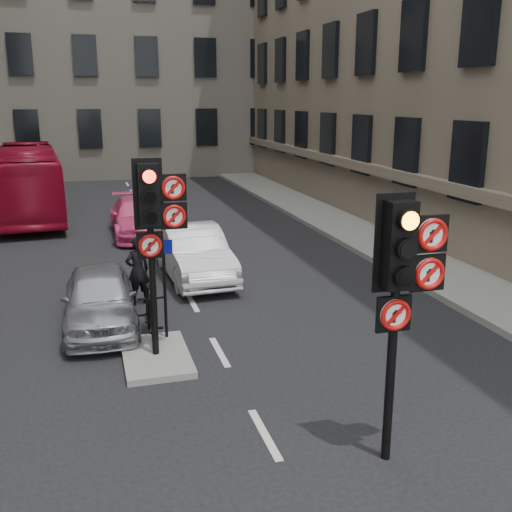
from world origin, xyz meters
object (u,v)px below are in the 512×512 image
car_silver (100,298)px  bus_red (28,181)px  motorcyclist (138,271)px  motorcycle (150,314)px  info_sign (164,275)px  car_white (194,253)px  signal_near (403,274)px  car_pink (138,217)px  signal_far (155,216)px

car_silver → bus_red: bus_red is taller
car_silver → motorcyclist: 1.53m
motorcycle → motorcyclist: (-0.04, 2.22, 0.28)m
info_sign → car_silver: bearing=153.5°
motorcycle → motorcyclist: motorcyclist is taller
info_sign → motorcyclist: bearing=116.8°
car_white → bus_red: size_ratio=0.42×
signal_near → motorcycle: 6.03m
motorcycle → motorcyclist: bearing=91.6°
car_silver → motorcyclist: (0.91, 1.22, 0.18)m
info_sign → car_white: bearing=92.4°
signal_near → car_silver: bearing=121.0°
car_white → info_sign: bearing=-109.8°
signal_near → bus_red: bearing=106.9°
signal_near → car_silver: size_ratio=0.97×
signal_near → info_sign: (-2.39, 4.74, -1.18)m
car_pink → motorcyclist: (-0.67, -7.45, 0.17)m
info_sign → signal_near: bearing=-43.7°
car_pink → info_sign: size_ratio=2.24×
motorcyclist → info_sign: info_sign is taller
signal_near → signal_far: bearing=123.0°
signal_near → signal_far: signal_far is taller
car_silver → info_sign: 1.92m
car_silver → car_pink: car_pink is taller
signal_far → motorcyclist: (-0.10, 3.23, -1.89)m
motorcycle → motorcyclist: 2.24m
info_sign → car_pink: bearing=107.5°
car_pink → bus_red: size_ratio=0.44×
car_white → car_pink: 5.78m
motorcycle → info_sign: info_sign is taller
motorcycle → info_sign: 0.95m
signal_near → car_pink: (-2.03, 14.68, -1.94)m
car_white → car_silver: bearing=-133.1°
car_silver → car_white: 3.90m
car_silver → info_sign: size_ratio=1.86×
signal_near → info_sign: size_ratio=1.80×
car_white → motorcyclist: size_ratio=2.60×
car_white → bus_red: 11.81m
car_white → info_sign: info_sign is taller
car_white → signal_near: bearing=-85.8°
car_white → info_sign: (-1.31, -4.24, 0.71)m
info_sign → signal_far: bearing=-86.6°
signal_near → motorcycle: size_ratio=2.01×
car_silver → car_white: car_white is taller
car_white → motorcycle: bearing=-114.5°
signal_near → car_white: size_ratio=0.85×
motorcyclist → car_pink: bearing=-114.8°
car_pink → car_silver: bearing=-100.3°
bus_red → motorcycle: size_ratio=5.70×
motorcyclist → info_sign: bearing=77.6°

